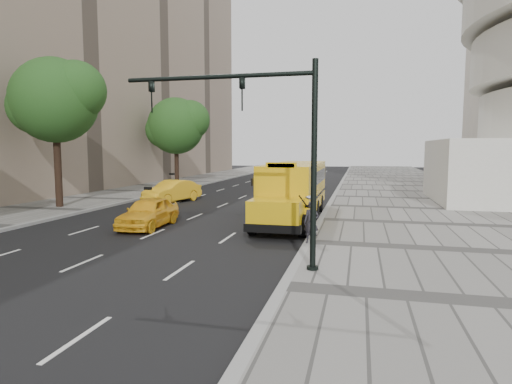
% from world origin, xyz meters
% --- Properties ---
extents(ground, '(140.00, 140.00, 0.00)m').
position_xyz_m(ground, '(0.00, 0.00, 0.00)').
color(ground, black).
rests_on(ground, ground).
extents(sidewalk_museum, '(12.00, 140.00, 0.15)m').
position_xyz_m(sidewalk_museum, '(12.00, 0.00, 0.07)').
color(sidewalk_museum, gray).
rests_on(sidewalk_museum, ground).
extents(sidewalk_far, '(6.00, 140.00, 0.15)m').
position_xyz_m(sidewalk_far, '(-11.00, 0.00, 0.07)').
color(sidewalk_far, gray).
rests_on(sidewalk_far, ground).
extents(curb_museum, '(0.30, 140.00, 0.15)m').
position_xyz_m(curb_museum, '(6.00, 0.00, 0.07)').
color(curb_museum, gray).
rests_on(curb_museum, ground).
extents(curb_far, '(0.30, 140.00, 0.15)m').
position_xyz_m(curb_far, '(-8.00, 0.00, 0.07)').
color(curb_far, gray).
rests_on(curb_far, ground).
extents(building_far, '(10.00, 80.00, 32.00)m').
position_xyz_m(building_far, '(-19.00, 10.00, 16.00)').
color(building_far, gray).
rests_on(building_far, ground).
extents(tree_b, '(5.87, 5.22, 9.37)m').
position_xyz_m(tree_b, '(-10.40, 0.92, 6.80)').
color(tree_b, black).
rests_on(tree_b, ground).
extents(tree_c, '(6.47, 5.75, 8.98)m').
position_xyz_m(tree_c, '(-10.39, 18.80, 6.15)').
color(tree_c, black).
rests_on(tree_c, ground).
extents(school_bus, '(2.96, 11.56, 3.19)m').
position_xyz_m(school_bus, '(4.50, 0.78, 1.76)').
color(school_bus, gold).
rests_on(school_bus, ground).
extents(taxi_near, '(1.91, 4.38, 1.47)m').
position_xyz_m(taxi_near, '(-1.95, -3.57, 0.73)').
color(taxi_near, yellow).
rests_on(taxi_near, ground).
extents(taxi_far, '(2.93, 4.99, 1.55)m').
position_xyz_m(taxi_far, '(-5.02, 5.78, 0.78)').
color(taxi_far, yellow).
rests_on(taxi_far, ground).
extents(pedestrian, '(0.64, 0.47, 1.63)m').
position_xyz_m(pedestrian, '(6.15, -5.84, 0.97)').
color(pedestrian, '#27252B').
rests_on(pedestrian, sidewalk_museum).
extents(traffic_signal, '(6.18, 0.36, 6.40)m').
position_xyz_m(traffic_signal, '(5.19, -9.45, 4.09)').
color(traffic_signal, black).
rests_on(traffic_signal, ground).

